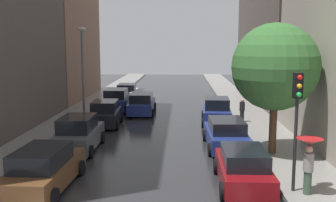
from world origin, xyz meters
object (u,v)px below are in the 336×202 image
parked_car_right_second (226,134)px  pedestrian_foreground (242,110)px  parked_car_left_fifth (127,92)px  pedestrian_near_tree (309,155)px  traffic_light_right_corner (297,106)px  parked_car_left_third (105,114)px  parked_car_left_fourth (117,101)px  parked_car_left_nearest (44,170)px  parked_car_right_nearest (243,168)px  lamp_post_left (83,66)px  parked_car_right_third (217,112)px  car_midroad (142,104)px  parked_car_left_second (79,134)px  street_tree_right (275,67)px

parked_car_right_second → pedestrian_foreground: 6.62m
parked_car_right_second → pedestrian_foreground: size_ratio=2.95×
parked_car_left_fifth → pedestrian_near_tree: (9.79, -24.23, 0.84)m
parked_car_right_second → pedestrian_near_tree: bearing=-163.9°
traffic_light_right_corner → parked_car_right_second: bearing=105.2°
parked_car_left_third → parked_car_left_fourth: parked_car_left_fourth is taller
parked_car_left_nearest → pedestrian_foreground: (9.27, 12.57, 0.21)m
parked_car_left_nearest → traffic_light_right_corner: (9.24, -0.22, 2.52)m
parked_car_right_nearest → parked_car_left_fifth: bearing=18.5°
lamp_post_left → pedestrian_near_tree: bearing=-50.4°
parked_car_right_second → pedestrian_near_tree: pedestrian_near_tree is taller
parked_car_left_nearest → parked_car_right_third: 14.76m
parked_car_right_second → lamp_post_left: (-9.26, 7.11, 3.14)m
parked_car_left_nearest → parked_car_left_fourth: 17.51m
parked_car_left_nearest → car_midroad: parked_car_left_nearest is taller
traffic_light_right_corner → lamp_post_left: 17.44m
traffic_light_right_corner → lamp_post_left: (-11.00, 13.52, 0.59)m
parked_car_right_nearest → parked_car_right_third: (0.01, 12.11, 0.11)m
parked_car_left_fourth → traffic_light_right_corner: bearing=-152.8°
pedestrian_near_tree → parked_car_left_fourth: bearing=60.9°
car_midroad → pedestrian_foreground: 8.12m
parked_car_left_second → traffic_light_right_corner: (9.36, -5.76, 2.45)m
parked_car_right_second → car_midroad: 11.43m
parked_car_left_second → parked_car_left_fifth: parked_car_left_second is taller
pedestrian_foreground → lamp_post_left: size_ratio=0.25×
parked_car_right_third → parked_car_right_second: bearing=-177.7°
parked_car_left_fourth → pedestrian_foreground: size_ratio=2.80×
parked_car_left_nearest → parked_car_left_second: bearing=3.3°
parked_car_left_third → lamp_post_left: bearing=45.9°
parked_car_right_nearest → pedestrian_foreground: size_ratio=2.72×
parked_car_left_second → lamp_post_left: bearing=11.6°
parked_car_left_third → pedestrian_near_tree: (9.57, -12.18, 0.79)m
parked_car_left_nearest → traffic_light_right_corner: size_ratio=1.13×
pedestrian_foreground → street_tree_right: 8.42m
parked_car_left_second → parked_car_left_fifth: (-0.02, 18.18, -0.09)m
parked_car_left_third → pedestrian_foreground: bearing=-87.1°
street_tree_right → pedestrian_foreground: bearing=92.4°
parked_car_right_nearest → parked_car_right_third: parked_car_right_third is taller
parked_car_left_fifth → parked_car_right_second: 19.12m
parked_car_left_nearest → car_midroad: 16.36m
parked_car_left_third → car_midroad: 4.96m
parked_car_left_fifth → parked_car_right_third: 13.45m
parked_car_right_nearest → lamp_post_left: lamp_post_left is taller
parked_car_right_third → car_midroad: size_ratio=0.92×
pedestrian_near_tree → pedestrian_foreground: bearing=34.0°
lamp_post_left → street_tree_right: bearing=-36.6°
street_tree_right → parked_car_right_third: bearing=104.7°
parked_car_left_second → parked_car_right_nearest: (7.66, -4.97, -0.11)m
parked_car_right_nearest → street_tree_right: (2.06, 4.28, 3.62)m
street_tree_right → parked_car_left_fourth: bearing=127.6°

